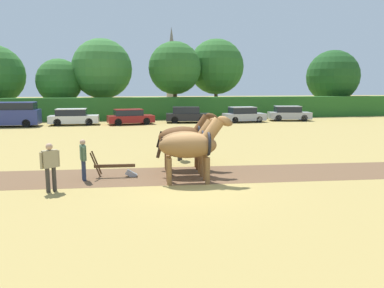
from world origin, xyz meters
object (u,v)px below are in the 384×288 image
tree_far_right (333,76)px  draft_horse_lead_left (191,145)px  tree_center (102,69)px  church_spire (172,65)px  plow (118,169)px  tree_center_right (175,68)px  parked_car_right (289,114)px  parked_car_center_left (130,117)px  parked_car_center (187,115)px  farmer_at_plow (83,157)px  farmer_beside_team (180,141)px  draft_horse_lead_right (188,142)px  tree_right (216,67)px  farmer_onlooker_left (50,164)px  tree_center_left (59,82)px  parked_car_center_right (244,115)px  draft_horse_trail_left (185,137)px  parked_car_left (73,117)px  parked_van (10,114)px

tree_far_right → draft_horse_lead_left: bearing=-128.8°
tree_center → church_spire: church_spire is taller
draft_horse_lead_left → plow: 3.18m
tree_center_right → parked_car_right: 14.12m
tree_far_right → parked_car_center_left: tree_far_right is taller
draft_horse_lead_left → parked_car_center: size_ratio=0.64×
church_spire → farmer_at_plow: 55.58m
farmer_beside_team → draft_horse_lead_right: bearing=-61.6°
tree_right → farmer_onlooker_left: tree_right is taller
tree_center_right → draft_horse_lead_left: (-4.22, -30.53, -4.20)m
tree_center_left → farmer_beside_team: (9.02, -26.88, -3.10)m
tree_center_right → parked_car_right: (10.70, -7.82, -4.88)m
parked_car_center_left → parked_car_right: size_ratio=0.99×
parked_car_center_right → farmer_beside_team: bearing=-120.3°
tree_center_left → draft_horse_lead_right: bearing=-73.6°
tree_center_right → draft_horse_trail_left: size_ratio=3.15×
tree_center_right → tree_right: size_ratio=0.93×
tree_right → farmer_at_plow: tree_right is taller
tree_center → tree_center_right: (8.26, -0.82, 0.13)m
draft_horse_trail_left → parked_car_center: draft_horse_trail_left is taller
tree_center_left → farmer_at_plow: size_ratio=4.19×
farmer_onlooker_left → parked_car_center_left: (3.52, 22.34, -0.27)m
draft_horse_lead_left → church_spire: bearing=87.2°
plow → parked_car_center_right: bearing=64.1°
draft_horse_lead_right → parked_car_right: bearing=60.4°
tree_right → draft_horse_lead_right: tree_right is taller
church_spire → parked_car_left: size_ratio=3.17×
draft_horse_lead_right → parked_car_right: size_ratio=0.60×
tree_center_right → farmer_onlooker_left: tree_center_right is taller
parked_car_center_right → church_spire: bearing=91.6°
tree_center_right → tree_far_right: tree_center_right is taller
tree_right → parked_van: 24.46m
draft_horse_trail_left → parked_car_left: (-6.71, 20.29, -0.67)m
tree_center_left → draft_horse_lead_right: 31.34m
farmer_onlooker_left → parked_car_left: farmer_onlooker_left is taller
parked_car_center_left → parked_car_right: (16.28, 0.60, 0.04)m
parked_car_center_right → parked_car_right: bearing=3.8°
tree_center_left → parked_car_left: bearing=-75.4°
plow → draft_horse_trail_left: bearing=23.4°
parked_car_right → tree_center_right: bearing=155.5°
draft_horse_lead_left → draft_horse_trail_left: (0.20, 2.37, -0.02)m
tree_far_right → parked_car_left: tree_far_right is taller
farmer_at_plow → parked_car_center_left: farmer_at_plow is taller
farmer_onlooker_left → parked_car_center_left: size_ratio=0.37×
draft_horse_trail_left → farmer_at_plow: (-4.12, -1.22, -0.50)m
tree_far_right → draft_horse_lead_right: bearing=-129.8°
tree_center → draft_horse_lead_left: tree_center is taller
plow → tree_center: bearing=97.7°
draft_horse_lead_right → farmer_onlooker_left: (-4.97, -1.42, -0.37)m
tree_far_right → plow: size_ratio=4.46×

